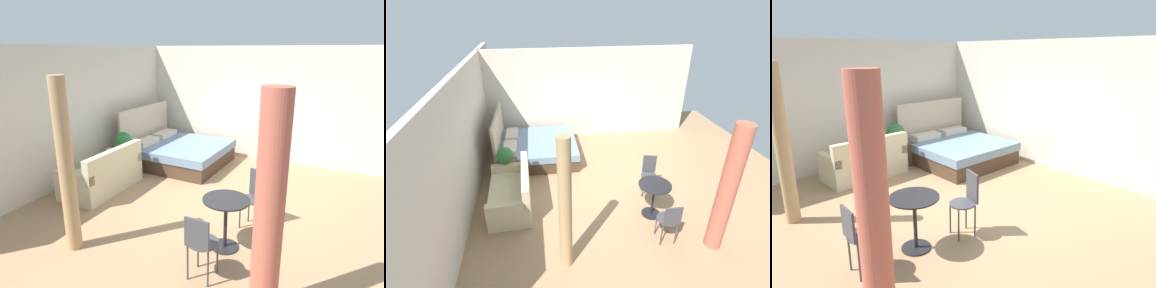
{
  "view_description": "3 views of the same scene",
  "coord_description": "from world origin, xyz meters",
  "views": [
    {
      "loc": [
        -5.16,
        -1.94,
        2.67
      ],
      "look_at": [
        0.04,
        0.71,
        0.96
      ],
      "focal_mm": 30.4,
      "sensor_mm": 36.0,
      "label": 1
    },
    {
      "loc": [
        -5.73,
        1.65,
        3.97
      ],
      "look_at": [
        0.27,
        0.71,
        0.87
      ],
      "focal_mm": 26.6,
      "sensor_mm": 36.0,
      "label": 2
    },
    {
      "loc": [
        -3.54,
        -3.73,
        2.49
      ],
      "look_at": [
        -0.03,
        0.02,
        1.04
      ],
      "focal_mm": 30.61,
      "sensor_mm": 36.0,
      "label": 3
    }
  ],
  "objects": [
    {
      "name": "wall_back",
      "position": [
        0.0,
        3.14,
        1.37
      ],
      "size": [
        8.24,
        0.12,
        2.75
      ],
      "primitive_type": "cube",
      "color": "beige",
      "rests_on": "ground"
    },
    {
      "name": "couch",
      "position": [
        -0.69,
        2.27,
        0.29
      ],
      "size": [
        1.6,
        0.88,
        0.87
      ],
      "color": "beige",
      "rests_on": "ground"
    },
    {
      "name": "cafe_chair_near_couch",
      "position": [
        -0.68,
        -0.74,
        0.55
      ],
      "size": [
        0.44,
        0.44,
        0.91
      ],
      "color": "#3F3F44",
      "rests_on": "ground"
    },
    {
      "name": "potted_plant",
      "position": [
        0.16,
        2.43,
        0.76
      ],
      "size": [
        0.39,
        0.39,
        0.46
      ],
      "color": "brown",
      "rests_on": "nightstand"
    },
    {
      "name": "vase",
      "position": [
        0.38,
        2.43,
        0.6
      ],
      "size": [
        0.14,
        0.14,
        0.19
      ],
      "color": "silver",
      "rests_on": "nightstand"
    },
    {
      "name": "curtain_right",
      "position": [
        -2.37,
        1.32,
        1.19
      ],
      "size": [
        0.21,
        0.21,
        2.37
      ],
      "color": "tan",
      "rests_on": "ground"
    },
    {
      "name": "cafe_chair_near_window",
      "position": [
        -2.19,
        -0.53,
        0.53
      ],
      "size": [
        0.39,
        0.39,
        0.86
      ],
      "color": "#3F3F44",
      "rests_on": "ground"
    },
    {
      "name": "ground_plane",
      "position": [
        0.0,
        0.0,
        -0.01
      ],
      "size": [
        8.24,
        9.29,
        0.02
      ],
      "primitive_type": "cube",
      "color": "#9E7A56"
    },
    {
      "name": "balcony_table",
      "position": [
        -1.42,
        -0.55,
        0.51
      ],
      "size": [
        0.64,
        0.64,
        0.74
      ],
      "color": "black",
      "rests_on": "ground"
    },
    {
      "name": "curtain_left",
      "position": [
        -2.37,
        -1.34,
        1.19
      ],
      "size": [
        0.29,
        0.29,
        2.37
      ],
      "color": "#C15B47",
      "rests_on": "ground"
    },
    {
      "name": "wall_right",
      "position": [
        2.62,
        0.0,
        1.37
      ],
      "size": [
        0.12,
        6.29,
        2.75
      ],
      "primitive_type": "cube",
      "color": "beige",
      "rests_on": "ground"
    },
    {
      "name": "bed",
      "position": [
        1.34,
        1.75,
        0.29
      ],
      "size": [
        1.98,
        2.11,
        1.32
      ],
      "color": "#473323",
      "rests_on": "ground"
    },
    {
      "name": "nightstand",
      "position": [
        0.26,
        2.4,
        0.25
      ],
      "size": [
        0.55,
        0.43,
        0.5
      ],
      "color": "brown",
      "rests_on": "ground"
    }
  ]
}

